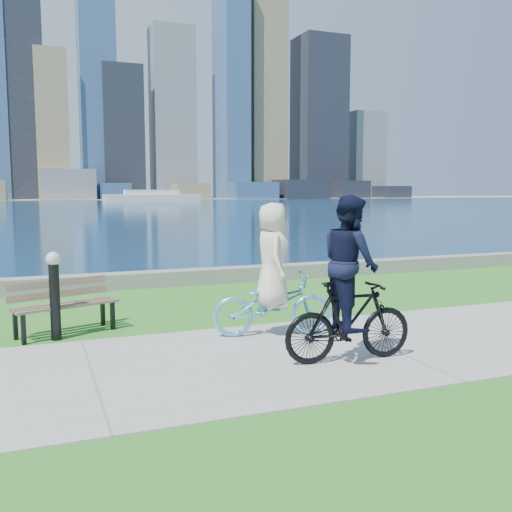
{
  "coord_description": "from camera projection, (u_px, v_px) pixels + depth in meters",
  "views": [
    {
      "loc": [
        -4.57,
        -6.82,
        2.24
      ],
      "look_at": [
        -1.04,
        2.25,
        1.1
      ],
      "focal_mm": 40.0,
      "sensor_mm": 36.0,
      "label": 1
    }
  ],
  "objects": [
    {
      "name": "cyclist_man",
      "position": [
        349.0,
        292.0,
        7.31
      ],
      "size": [
        0.71,
        1.78,
        2.16
      ],
      "rotation": [
        0.0,
        0.0,
        1.49
      ],
      "color": "black",
      "rests_on": "ground"
    },
    {
      "name": "far_shore",
      "position": [
        56.0,
        199.0,
        128.57
      ],
      "size": [
        320.0,
        30.0,
        0.12
      ],
      "primitive_type": "cube",
      "color": "gray",
      "rests_on": "ground"
    },
    {
      "name": "seawall",
      "position": [
        237.0,
        274.0,
        13.94
      ],
      "size": [
        90.0,
        0.5,
        0.35
      ],
      "primitive_type": "cube",
      "color": "slate",
      "rests_on": "ground"
    },
    {
      "name": "bollard_lamp",
      "position": [
        54.0,
        290.0,
        8.44
      ],
      "size": [
        0.21,
        0.21,
        1.33
      ],
      "color": "black",
      "rests_on": "ground"
    },
    {
      "name": "cyclist_woman",
      "position": [
        272.0,
        287.0,
        8.64
      ],
      "size": [
        1.04,
        1.92,
        2.02
      ],
      "rotation": [
        0.0,
        0.0,
        1.34
      ],
      "color": "#59AED8",
      "rests_on": "ground"
    },
    {
      "name": "bay_water",
      "position": [
        72.0,
        207.0,
        74.88
      ],
      "size": [
        320.0,
        131.0,
        0.01
      ],
      "primitive_type": "cube",
      "color": "#0B2A4A",
      "rests_on": "ground"
    },
    {
      "name": "concrete_path",
      "position": [
        380.0,
        345.0,
        8.22
      ],
      "size": [
        80.0,
        3.5,
        0.02
      ],
      "primitive_type": "cube",
      "color": "gray",
      "rests_on": "ground"
    },
    {
      "name": "ground",
      "position": [
        380.0,
        345.0,
        8.22
      ],
      "size": [
        320.0,
        320.0,
        0.0
      ],
      "primitive_type": "plane",
      "color": "#23661A",
      "rests_on": "ground"
    },
    {
      "name": "park_bench",
      "position": [
        63.0,
        302.0,
        8.85
      ],
      "size": [
        1.69,
        1.04,
        0.83
      ],
      "rotation": [
        0.0,
        0.0,
        0.33
      ],
      "color": "black",
      "rests_on": "ground"
    },
    {
      "name": "ferry_far",
      "position": [
        152.0,
        197.0,
        98.08
      ],
      "size": [
        16.08,
        4.59,
        2.18
      ],
      "color": "silver",
      "rests_on": "ground"
    },
    {
      "name": "city_skyline",
      "position": [
        71.0,
        98.0,
        126.75
      ],
      "size": [
        174.52,
        23.49,
        76.0
      ],
      "color": "slate",
      "rests_on": "ground"
    }
  ]
}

